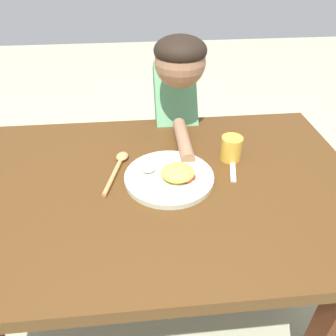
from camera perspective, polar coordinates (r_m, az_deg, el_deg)
The scene contains 7 objects.
ground_plane at distance 1.56m, azimuth -1.10°, elevation -22.58°, with size 8.00×8.00×0.00m, color #A8AC8C.
dining_table at distance 1.11m, azimuth -1.44°, elevation -7.07°, with size 1.27×0.84×0.68m.
plate at distance 1.04m, azimuth 0.51°, elevation -1.39°, with size 0.28×0.28×0.06m.
fork at distance 1.13m, azimuth 10.91°, elevation 0.50°, with size 0.06×0.18×0.01m.
spoon at distance 1.11m, azimuth -8.53°, elevation 0.36°, with size 0.08×0.23×0.02m.
drinking_cup at distance 1.14m, azimuth 10.69°, elevation 3.31°, with size 0.07×0.07×0.08m, color gold.
person at distance 1.45m, azimuth 1.21°, elevation 6.24°, with size 0.18×0.53×1.04m.
Camera 1 is at (-0.05, -0.81, 1.33)m, focal length 35.86 mm.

